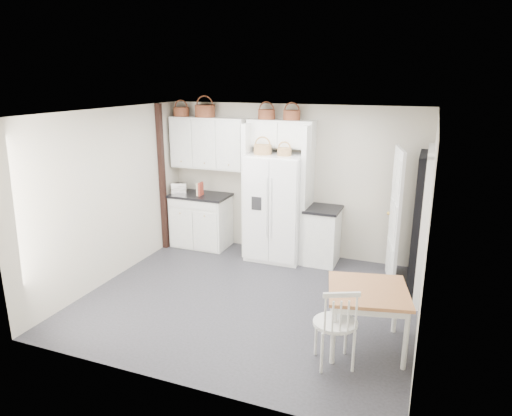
% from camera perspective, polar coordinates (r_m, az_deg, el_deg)
% --- Properties ---
extents(floor, '(4.50, 4.50, 0.00)m').
position_cam_1_polar(floor, '(6.59, -0.88, -11.28)').
color(floor, '#27272A').
rests_on(floor, ground).
extents(ceiling, '(4.50, 4.50, 0.00)m').
position_cam_1_polar(ceiling, '(5.87, -0.99, 11.89)').
color(ceiling, white).
rests_on(ceiling, wall_back).
extents(wall_back, '(4.50, 0.00, 4.50)m').
position_cam_1_polar(wall_back, '(7.94, 4.51, 3.43)').
color(wall_back, '#B8B4A4').
rests_on(wall_back, floor).
extents(wall_left, '(0.00, 4.00, 4.00)m').
position_cam_1_polar(wall_left, '(7.23, -17.70, 1.46)').
color(wall_left, '#B8B4A4').
rests_on(wall_left, floor).
extents(wall_right, '(0.00, 4.00, 4.00)m').
position_cam_1_polar(wall_right, '(5.69, 20.58, -2.65)').
color(wall_right, '#B8B4A4').
rests_on(wall_right, floor).
extents(refrigerator, '(0.93, 0.75, 1.81)m').
position_cam_1_polar(refrigerator, '(7.75, 2.61, 0.13)').
color(refrigerator, white).
rests_on(refrigerator, floor).
extents(base_cab_left, '(1.01, 0.64, 0.94)m').
position_cam_1_polar(base_cab_left, '(8.49, -6.81, -1.61)').
color(base_cab_left, white).
rests_on(base_cab_left, floor).
extents(base_cab_right, '(0.52, 0.62, 0.91)m').
position_cam_1_polar(base_cab_right, '(7.73, 8.30, -3.53)').
color(base_cab_right, white).
rests_on(base_cab_right, floor).
extents(dining_table, '(1.05, 1.05, 0.73)m').
position_cam_1_polar(dining_table, '(5.52, 13.62, -13.23)').
color(dining_table, brown).
rests_on(dining_table, floor).
extents(windsor_chair, '(0.62, 0.60, 0.98)m').
position_cam_1_polar(windsor_chair, '(5.10, 9.88, -13.96)').
color(windsor_chair, white).
rests_on(windsor_chair, floor).
extents(counter_left, '(1.06, 0.68, 0.04)m').
position_cam_1_polar(counter_left, '(8.35, -6.92, 1.60)').
color(counter_left, black).
rests_on(counter_left, base_cab_left).
extents(counter_right, '(0.56, 0.66, 0.04)m').
position_cam_1_polar(counter_right, '(7.59, 8.44, -0.13)').
color(counter_right, black).
rests_on(counter_right, base_cab_right).
extents(toaster, '(0.31, 0.24, 0.19)m').
position_cam_1_polar(toaster, '(8.48, -9.54, 2.51)').
color(toaster, silver).
rests_on(toaster, counter_left).
extents(cookbook_red, '(0.04, 0.16, 0.24)m').
position_cam_1_polar(cookbook_red, '(8.23, -6.92, 2.39)').
color(cookbook_red, '#9E3625').
rests_on(cookbook_red, counter_left).
extents(cookbook_cream, '(0.06, 0.16, 0.23)m').
position_cam_1_polar(cookbook_cream, '(8.24, -7.08, 2.38)').
color(cookbook_cream, beige).
rests_on(cookbook_cream, counter_left).
extents(basket_upper_a, '(0.29, 0.29, 0.16)m').
position_cam_1_polar(basket_upper_a, '(8.43, -9.32, 11.78)').
color(basket_upper_a, brown).
rests_on(basket_upper_a, upper_cabinet).
extents(basket_upper_b, '(0.36, 0.36, 0.21)m').
position_cam_1_polar(basket_upper_b, '(8.20, -6.41, 11.95)').
color(basket_upper_b, brown).
rests_on(basket_upper_b, upper_cabinet).
extents(basket_bridge_a, '(0.29, 0.29, 0.16)m').
position_cam_1_polar(basket_bridge_a, '(7.74, 1.32, 11.63)').
color(basket_bridge_a, brown).
rests_on(basket_bridge_a, bridge_cabinet).
extents(basket_bridge_b, '(0.28, 0.28, 0.16)m').
position_cam_1_polar(basket_bridge_b, '(7.60, 4.48, 11.50)').
color(basket_bridge_b, brown).
rests_on(basket_bridge_b, bridge_cabinet).
extents(basket_fridge_a, '(0.30, 0.30, 0.16)m').
position_cam_1_polar(basket_fridge_a, '(7.52, 0.84, 7.32)').
color(basket_fridge_a, brown).
rests_on(basket_fridge_a, refrigerator).
extents(basket_fridge_b, '(0.23, 0.23, 0.12)m').
position_cam_1_polar(basket_fridge_b, '(7.40, 3.56, 7.02)').
color(basket_fridge_b, brown).
rests_on(basket_fridge_b, refrigerator).
extents(upper_cabinet, '(1.40, 0.34, 0.90)m').
position_cam_1_polar(upper_cabinet, '(8.23, -5.91, 8.09)').
color(upper_cabinet, white).
rests_on(upper_cabinet, wall_back).
extents(bridge_cabinet, '(1.12, 0.34, 0.45)m').
position_cam_1_polar(bridge_cabinet, '(7.68, 3.18, 9.28)').
color(bridge_cabinet, white).
rests_on(bridge_cabinet, wall_back).
extents(fridge_panel_left, '(0.08, 0.60, 2.30)m').
position_cam_1_polar(fridge_panel_left, '(7.91, -0.74, 2.32)').
color(fridge_panel_left, white).
rests_on(fridge_panel_left, floor).
extents(fridge_panel_right, '(0.08, 0.60, 2.30)m').
position_cam_1_polar(fridge_panel_right, '(7.60, 6.43, 1.64)').
color(fridge_panel_right, white).
rests_on(fridge_panel_right, floor).
extents(trim_post, '(0.09, 0.09, 2.60)m').
position_cam_1_polar(trim_post, '(8.26, -11.64, 3.65)').
color(trim_post, black).
rests_on(trim_post, floor).
extents(doorway_void, '(0.18, 0.85, 2.05)m').
position_cam_1_polar(doorway_void, '(6.73, 19.78, -2.22)').
color(doorway_void, black).
rests_on(doorway_void, floor).
extents(door_slab, '(0.21, 0.79, 2.05)m').
position_cam_1_polar(door_slab, '(7.06, 16.97, -1.13)').
color(door_slab, white).
rests_on(door_slab, floor).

